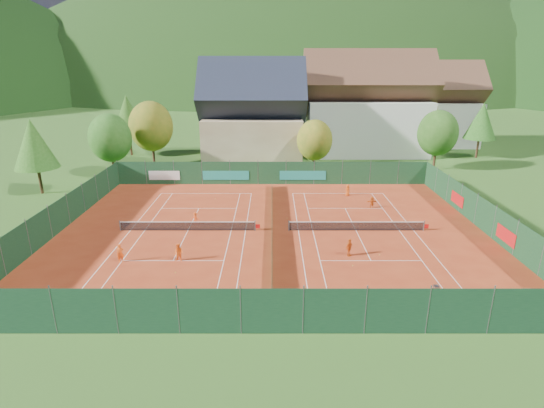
{
  "coord_description": "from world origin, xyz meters",
  "views": [
    {
      "loc": [
        0.0,
        -37.33,
        15.33
      ],
      "look_at": [
        0.0,
        2.0,
        2.0
      ],
      "focal_mm": 28.0,
      "sensor_mm": 36.0,
      "label": 1
    }
  ],
  "objects": [
    {
      "name": "court_markings_left",
      "position": [
        -8.0,
        0.0,
        0.01
      ],
      "size": [
        11.03,
        23.83,
        0.0
      ],
      "color": "white",
      "rests_on": "ground"
    },
    {
      "name": "player_left_far",
      "position": [
        -7.58,
        1.86,
        0.59
      ],
      "size": [
        0.85,
        0.63,
        1.18
      ],
      "primitive_type": "imported",
      "rotation": [
        0.0,
        0.0,
        2.87
      ],
      "color": "#E54A14",
      "rests_on": "ground"
    },
    {
      "name": "tree_west_back",
      "position": [
        -24.0,
        34.0,
        6.74
      ],
      "size": [
        5.6,
        5.6,
        10.0
      ],
      "color": "#4D2E1B",
      "rests_on": "ground"
    },
    {
      "name": "court_markings_right",
      "position": [
        8.0,
        0.0,
        0.01
      ],
      "size": [
        11.03,
        23.83,
        0.0
      ],
      "color": "white",
      "rests_on": "ground"
    },
    {
      "name": "tennis_net_left",
      "position": [
        -7.85,
        0.0,
        0.51
      ],
      "size": [
        13.3,
        0.1,
        1.02
      ],
      "color": "#59595B",
      "rests_on": "ground"
    },
    {
      "name": "hotel_block_b",
      "position": [
        30.0,
        44.0,
        6.62
      ],
      "size": [
        17.28,
        10.0,
        15.5
      ],
      "color": "silver",
      "rests_on": "ground"
    },
    {
      "name": "player_right_far_b",
      "position": [
        10.94,
        6.62,
        0.64
      ],
      "size": [
        1.22,
        0.51,
        1.28
      ],
      "primitive_type": "imported",
      "rotation": [
        0.0,
        0.0,
        3.26
      ],
      "color": "#D45312",
      "rests_on": "ground"
    },
    {
      "name": "player_left_mid",
      "position": [
        -7.47,
        -6.47,
        0.75
      ],
      "size": [
        0.86,
        0.76,
        1.51
      ],
      "primitive_type": "imported",
      "rotation": [
        0.0,
        0.0,
        -0.29
      ],
      "color": "orange",
      "rests_on": "ground"
    },
    {
      "name": "fence_east",
      "position": [
        20.0,
        0.05,
        1.48
      ],
      "size": [
        0.09,
        32.0,
        3.0
      ],
      "color": "#13351B",
      "rests_on": "ground"
    },
    {
      "name": "loose_ball_2",
      "position": [
        1.55,
        3.31,
        0.03
      ],
      "size": [
        0.07,
        0.07,
        0.07
      ],
      "primitive_type": "sphere",
      "color": "#CCD833",
      "rests_on": "ground"
    },
    {
      "name": "player_left_near",
      "position": [
        -12.11,
        -6.61,
        0.77
      ],
      "size": [
        0.66,
        0.57,
        1.53
      ],
      "primitive_type": "imported",
      "rotation": [
        0.0,
        0.0,
        0.43
      ],
      "color": "#F65B15",
      "rests_on": "ground"
    },
    {
      "name": "fence_south",
      "position": [
        0.0,
        -16.0,
        1.5
      ],
      "size": [
        40.0,
        0.04,
        3.0
      ],
      "color": "#12331E",
      "rests_on": "ground"
    },
    {
      "name": "tree_west_front",
      "position": [
        -22.0,
        20.0,
        5.39
      ],
      "size": [
        5.72,
        5.72,
        8.69
      ],
      "color": "#452F18",
      "rests_on": "ground"
    },
    {
      "name": "tree_west_mid",
      "position": [
        -18.0,
        26.0,
        6.07
      ],
      "size": [
        6.44,
        6.44,
        9.78
      ],
      "color": "#482A19",
      "rests_on": "ground"
    },
    {
      "name": "chalet",
      "position": [
        -3.0,
        30.0,
        6.62
      ],
      "size": [
        16.2,
        12.0,
        16.0
      ],
      "color": "#CBB78F",
      "rests_on": "ground"
    },
    {
      "name": "player_right_far_a",
      "position": [
        9.01,
        11.02,
        0.68
      ],
      "size": [
        0.79,
        0.71,
        1.36
      ],
      "primitive_type": "imported",
      "rotation": [
        0.0,
        0.0,
        3.69
      ],
      "color": "#EE5B15",
      "rests_on": "ground"
    },
    {
      "name": "loose_ball_0",
      "position": [
        -7.37,
        -8.46,
        0.03
      ],
      "size": [
        0.07,
        0.07,
        0.07
      ],
      "primitive_type": "sphere",
      "color": "#CCD833",
      "rests_on": "ground"
    },
    {
      "name": "tree_center",
      "position": [
        6.0,
        22.0,
        4.72
      ],
      "size": [
        5.01,
        5.01,
        7.6
      ],
      "color": "#472A19",
      "rests_on": "ground"
    },
    {
      "name": "tree_east_back",
      "position": [
        26.0,
        40.0,
        6.74
      ],
      "size": [
        7.15,
        7.15,
        10.86
      ],
      "color": "#432817",
      "rests_on": "ground"
    },
    {
      "name": "fence_north",
      "position": [
        -0.46,
        15.99,
        1.47
      ],
      "size": [
        40.0,
        0.1,
        3.0
      ],
      "color": "#163D21",
      "rests_on": "ground"
    },
    {
      "name": "ball_hopper",
      "position": [
        11.28,
        -11.63,
        0.56
      ],
      "size": [
        0.34,
        0.34,
        0.8
      ],
      "color": "slate",
      "rests_on": "ground"
    },
    {
      "name": "fence_west",
      "position": [
        -20.0,
        0.0,
        1.5
      ],
      "size": [
        0.04,
        32.0,
        3.0
      ],
      "color": "#14381E",
      "rests_on": "ground"
    },
    {
      "name": "tennis_net_right",
      "position": [
        8.15,
        0.0,
        0.51
      ],
      "size": [
        13.3,
        0.1,
        1.02
      ],
      "color": "#59595B",
      "rests_on": "ground"
    },
    {
      "name": "tree_east_mid",
      "position": [
        34.0,
        32.0,
        6.06
      ],
      "size": [
        5.04,
        5.04,
        9.0
      ],
      "color": "#452A18",
      "rests_on": "ground"
    },
    {
      "name": "tree_east_front",
      "position": [
        24.0,
        24.0,
        5.39
      ],
      "size": [
        5.72,
        5.72,
        8.69
      ],
      "color": "#4A2E1A",
      "rests_on": "ground"
    },
    {
      "name": "clay_pad",
      "position": [
        0.0,
        0.0,
        0.01
      ],
      "size": [
        40.0,
        32.0,
        0.01
      ],
      "primitive_type": "cube",
      "color": "#A03317",
      "rests_on": "ground"
    },
    {
      "name": "loose_ball_3",
      "position": [
        -6.64,
        9.71,
        0.03
      ],
      "size": [
        0.07,
        0.07,
        0.07
      ],
      "primitive_type": "sphere",
      "color": "#CCD833",
      "rests_on": "ground"
    },
    {
      "name": "player_right_near",
      "position": [
        6.36,
        -5.48,
        0.76
      ],
      "size": [
        0.89,
        0.89,
        1.51
      ],
      "primitive_type": "imported",
      "rotation": [
        0.0,
        0.0,
        0.78
      ],
      "color": "#CA4D11",
      "rests_on": "ground"
    },
    {
      "name": "mountain_backdrop",
      "position": [
        28.54,
        233.48,
        -39.64
      ],
      "size": [
        820.0,
        530.0,
        242.0
      ],
      "color": "black",
      "rests_on": "ground"
    },
    {
      "name": "loose_ball_1",
      "position": [
        6.35,
        -7.32,
        0.03
      ],
      "size": [
        0.07,
        0.07,
        0.07
      ],
      "primitive_type": "sphere",
      "color": "#CCD833",
      "rests_on": "ground"
    },
    {
      "name": "ground",
      "position": [
        0.0,
        0.0,
        -0.02
      ],
      "size": [
        600.0,
        600.0,
        0.0
      ],
      "primitive_type": "plane",
      "color": "#2A551A",
      "rests_on": "ground"
    },
    {
      "name": "loose_ball_4",
      "position": [
        8.93,
        -5.37,
        0.03
      ],
      "size": [
        0.07,
        0.07,
        0.07
      ],
      "primitive_type": "sphere",
      "color": "#CCD833",
      "rests_on": "ground"
    },
    {
      "name": "tree_west_side",
      "position": [
        -28.0,
        12.0,
        6.06
      ],
      "size": [
        5.04,
        5.04,
        9.0
      ],
      "color": "#4A2E1A",
      "rests_on": "ground"
    },
    {
      "name": "hotel_block_a",
      "position": [
        16.0,
        36.0,
        7.38
      ],
      "size": [
        21.6,
        11.0,
        17.25
      ],
      "color": "silver",
      "rests_on": "ground"
    },
    {
      "name": "court_divider",
      "position": [
        0.0,
        0.0,
        0.5
      ],
      "size": [
        0.03,
        28.8,
        1.0
      ],
      "color": "#15391F",
      "rests_on": "ground"
    }
  ]
}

